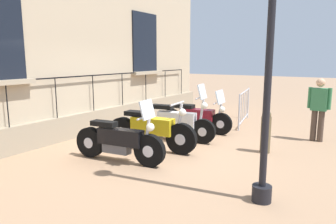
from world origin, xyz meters
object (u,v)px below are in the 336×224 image
motorcycle_black (119,141)px  bollard (266,132)px  motorcycle_yellow (151,131)px  motorcycle_maroon (196,117)px  motorcycle_white (176,123)px  crowd_barrier (244,106)px  pedestrian_standing (319,106)px  lamppost (271,26)px

motorcycle_black → bollard: (2.30, 2.15, 0.05)m
motorcycle_yellow → bollard: motorcycle_yellow is taller
motorcycle_maroon → motorcycle_black: bearing=-92.9°
motorcycle_white → motorcycle_maroon: motorcycle_white is taller
motorcycle_yellow → bollard: (2.23, 1.16, 0.03)m
crowd_barrier → pedestrian_standing: pedestrian_standing is taller
motorcycle_black → crowd_barrier: 4.91m
crowd_barrier → motorcycle_black: bearing=-100.8°
motorcycle_white → lamppost: size_ratio=0.44×
bollard → motorcycle_black: bearing=-136.9°
pedestrian_standing → bollard: bearing=-116.7°
motorcycle_black → bollard: bearing=43.1°
motorcycle_black → pedestrian_standing: (3.13, 3.80, 0.46)m
motorcycle_white → bollard: bearing=4.7°
lamppost → crowd_barrier: 5.77m
bollard → pedestrian_standing: bearing=63.3°
motorcycle_black → motorcycle_maroon: (0.15, 3.06, 0.01)m
motorcycle_black → bollard: size_ratio=2.17×
motorcycle_maroon → lamppost: size_ratio=0.44×
motorcycle_maroon → crowd_barrier: 1.93m
motorcycle_black → motorcycle_white: 1.98m
motorcycle_white → lamppost: lamppost is taller
lamppost → motorcycle_white: bearing=141.2°
motorcycle_white → lamppost: bearing=-38.8°
motorcycle_yellow → crowd_barrier: 3.93m
motorcycle_yellow → bollard: bearing=27.4°
motorcycle_yellow → lamppost: 3.69m
motorcycle_white → motorcycle_black: bearing=-93.8°
motorcycle_white → bollard: (2.17, 0.18, 0.03)m
crowd_barrier → bollard: size_ratio=2.11×
motorcycle_yellow → crowd_barrier: (0.85, 3.83, 0.12)m
pedestrian_standing → lamppost: bearing=-93.3°
crowd_barrier → pedestrian_standing: (2.21, -1.02, 0.31)m
motorcycle_black → motorcycle_white: size_ratio=0.98×
motorcycle_yellow → motorcycle_maroon: size_ratio=1.05×
motorcycle_yellow → bollard: 2.51m
bollard → crowd_barrier: bearing=117.3°
motorcycle_maroon → crowd_barrier: motorcycle_maroon is taller
lamppost → bollard: 3.18m
motorcycle_yellow → motorcycle_white: bearing=86.3°
crowd_barrier → lamppost: bearing=-68.8°
motorcycle_white → pedestrian_standing: (3.00, 1.83, 0.43)m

